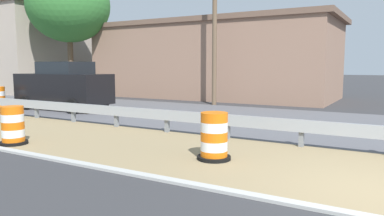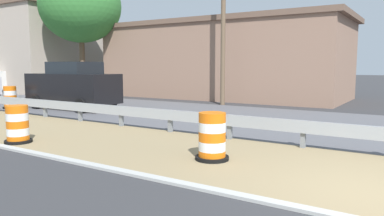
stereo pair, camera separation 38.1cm
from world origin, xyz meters
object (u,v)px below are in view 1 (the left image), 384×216
object	(u,v)px
traffic_barrel_nearest	(214,138)
traffic_barrel_close	(13,127)
car_trailing_far_lane	(64,86)
utility_pole_near	(215,21)

from	to	relation	value
traffic_barrel_nearest	traffic_barrel_close	bearing A→B (deg)	103.06
traffic_barrel_close	traffic_barrel_nearest	bearing A→B (deg)	-76.94
car_trailing_far_lane	utility_pole_near	bearing A→B (deg)	-134.49
traffic_barrel_nearest	car_trailing_far_lane	distance (m)	11.33
traffic_barrel_close	car_trailing_far_lane	bearing A→B (deg)	39.57
traffic_barrel_nearest	car_trailing_far_lane	size ratio (longest dim) A/B	0.22
traffic_barrel_nearest	traffic_barrel_close	size ratio (longest dim) A/B	1.04
car_trailing_far_lane	traffic_barrel_close	bearing A→B (deg)	128.65
traffic_barrel_nearest	traffic_barrel_close	xyz separation A→B (m)	(-1.23, 5.31, -0.02)
traffic_barrel_nearest	car_trailing_far_lane	world-z (taller)	car_trailing_far_lane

